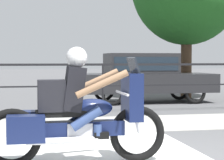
{
  "coord_description": "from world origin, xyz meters",
  "views": [
    {
      "loc": [
        -2.06,
        -6.03,
        1.43
      ],
      "look_at": [
        -0.8,
        0.23,
        1.13
      ],
      "focal_mm": 70.0,
      "sensor_mm": 36.0,
      "label": 1
    }
  ],
  "objects": [
    {
      "name": "parked_car",
      "position": [
        1.88,
        7.94,
        0.93
      ],
      "size": [
        4.4,
        1.62,
        1.64
      ],
      "rotation": [
        0.0,
        0.0,
        -0.02
      ],
      "color": "#232326",
      "rests_on": "ground"
    },
    {
      "name": "ground_plane",
      "position": [
        0.0,
        0.0,
        0.0
      ],
      "size": [
        120.0,
        120.0,
        0.0
      ],
      "primitive_type": "plane",
      "color": "#565659"
    },
    {
      "name": "motorcycle",
      "position": [
        -1.39,
        -0.16,
        0.71
      ],
      "size": [
        2.5,
        0.76,
        1.6
      ],
      "rotation": [
        0.0,
        0.0,
        -0.06
      ],
      "color": "black",
      "rests_on": "ground"
    },
    {
      "name": "sidewalk_band",
      "position": [
        0.0,
        3.4,
        0.01
      ],
      "size": [
        44.0,
        2.4,
        0.01
      ],
      "primitive_type": "cube",
      "color": "#A8A59E",
      "rests_on": "ground"
    },
    {
      "name": "fence_railing",
      "position": [
        0.0,
        5.43,
        1.04
      ],
      "size": [
        36.0,
        0.05,
        1.33
      ],
      "color": "black",
      "rests_on": "ground"
    }
  ]
}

